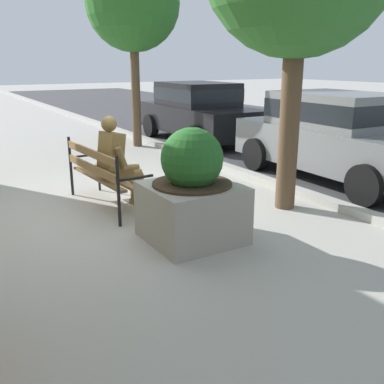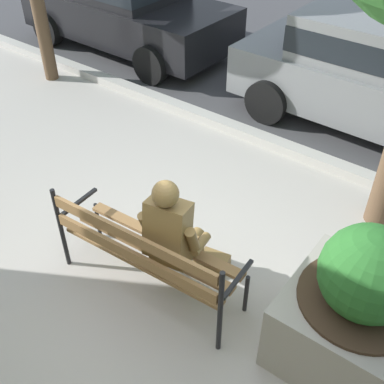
% 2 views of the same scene
% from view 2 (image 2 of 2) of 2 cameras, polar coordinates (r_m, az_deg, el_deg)
% --- Properties ---
extents(ground_plane, '(80.00, 80.00, 0.00)m').
position_cam_2_polar(ground_plane, '(4.54, -2.55, -13.22)').
color(ground_plane, '#ADA8A0').
extents(curb_stone, '(60.00, 0.20, 0.12)m').
position_cam_2_polar(curb_stone, '(6.38, 14.16, 4.10)').
color(curb_stone, '#B2AFA8').
rests_on(curb_stone, ground).
extents(park_bench, '(1.83, 0.65, 0.95)m').
position_cam_2_polar(park_bench, '(4.24, -5.76, -7.01)').
color(park_bench, olive).
rests_on(park_bench, ground).
extents(bronze_statue_seated, '(0.60, 0.85, 1.37)m').
position_cam_2_polar(bronze_statue_seated, '(4.17, -1.73, -5.43)').
color(bronze_statue_seated, olive).
rests_on(bronze_statue_seated, ground).
extents(concrete_planter, '(1.05, 1.05, 1.37)m').
position_cam_2_polar(concrete_planter, '(3.97, 19.13, -13.33)').
color(concrete_planter, gray).
rests_on(concrete_planter, ground).
extents(parked_car_black, '(4.13, 1.99, 1.56)m').
position_cam_2_polar(parked_car_black, '(9.40, -8.12, 21.57)').
color(parked_car_black, black).
rests_on(parked_car_black, ground).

